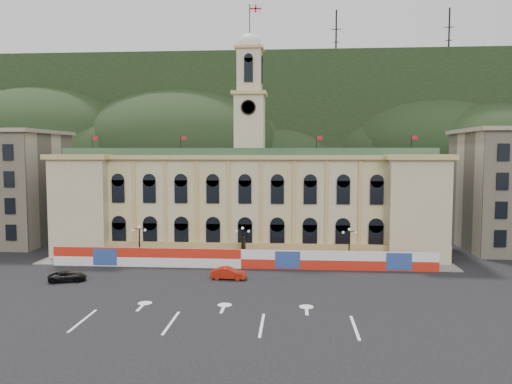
# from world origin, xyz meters

# --- Properties ---
(ground) EXTENTS (260.00, 260.00, 0.00)m
(ground) POSITION_xyz_m (0.00, 0.00, 0.00)
(ground) COLOR black
(ground) RESTS_ON ground
(lane_markings) EXTENTS (26.00, 10.00, 0.02)m
(lane_markings) POSITION_xyz_m (0.00, -5.00, 0.00)
(lane_markings) COLOR white
(lane_markings) RESTS_ON ground
(hill_ridge) EXTENTS (230.00, 80.00, 64.00)m
(hill_ridge) POSITION_xyz_m (0.03, 121.99, 19.48)
(hill_ridge) COLOR black
(hill_ridge) RESTS_ON ground
(city_hall) EXTENTS (56.20, 17.60, 37.10)m
(city_hall) POSITION_xyz_m (0.00, 27.63, 7.85)
(city_hall) COLOR beige
(city_hall) RESTS_ON ground
(hoarding_fence) EXTENTS (50.00, 0.44, 2.50)m
(hoarding_fence) POSITION_xyz_m (0.06, 15.07, 1.25)
(hoarding_fence) COLOR red
(hoarding_fence) RESTS_ON ground
(pavement) EXTENTS (56.00, 5.50, 0.16)m
(pavement) POSITION_xyz_m (0.00, 17.75, 0.08)
(pavement) COLOR slate
(pavement) RESTS_ON ground
(statue) EXTENTS (1.40, 1.40, 3.72)m
(statue) POSITION_xyz_m (0.00, 18.00, 1.19)
(statue) COLOR #595651
(statue) RESTS_ON ground
(lamp_left) EXTENTS (1.96, 0.44, 5.15)m
(lamp_left) POSITION_xyz_m (-14.00, 17.00, 3.07)
(lamp_left) COLOR black
(lamp_left) RESTS_ON ground
(lamp_center) EXTENTS (1.96, 0.44, 5.15)m
(lamp_center) POSITION_xyz_m (0.00, 17.00, 3.07)
(lamp_center) COLOR black
(lamp_center) RESTS_ON ground
(lamp_right) EXTENTS (1.96, 0.44, 5.15)m
(lamp_right) POSITION_xyz_m (14.00, 17.00, 3.07)
(lamp_right) COLOR black
(lamp_right) RESTS_ON ground
(red_sedan) EXTENTS (2.15, 4.44, 1.38)m
(red_sedan) POSITION_xyz_m (-0.91, 9.52, 0.69)
(red_sedan) COLOR #A41A0B
(red_sedan) RESTS_ON ground
(black_suv) EXTENTS (4.43, 5.38, 1.18)m
(black_suv) POSITION_xyz_m (-19.47, 7.06, 0.59)
(black_suv) COLOR black
(black_suv) RESTS_ON ground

